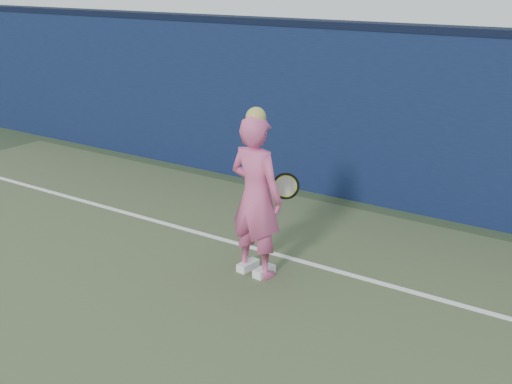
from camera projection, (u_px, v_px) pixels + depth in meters
The scene contains 4 objects.
backstop_wall at pixel (283, 106), 10.15m from camera, with size 24.00×0.40×2.50m, color #0B1834.
wall_cap at pixel (284, 22), 9.72m from camera, with size 24.00×0.42×0.10m, color black.
player at pixel (256, 196), 7.06m from camera, with size 0.71×0.51×1.93m.
racket at pixel (283, 186), 7.42m from camera, with size 0.59×0.21×0.32m.
Camera 1 is at (5.26, -2.06, 3.28)m, focal length 45.00 mm.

